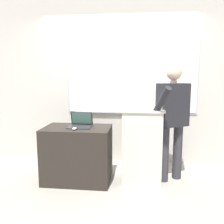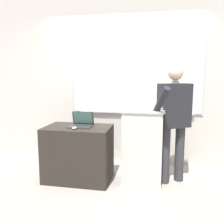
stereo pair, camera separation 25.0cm
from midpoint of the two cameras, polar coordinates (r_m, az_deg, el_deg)
The scene contains 9 objects.
ground_plane at distance 3.27m, azimuth 1.43°, elevation -18.47°, with size 30.00×30.00×0.00m, color gray.
back_wall at distance 4.13m, azimuth 4.50°, elevation 8.03°, with size 6.40×0.17×2.89m.
lectern_podium at distance 3.37m, azimuth 9.42°, elevation -8.08°, with size 0.58×0.43×1.04m.
side_desk at distance 3.47m, azimuth -6.02°, elevation -9.85°, with size 0.93×0.59×0.78m.
person_presenter at distance 3.38m, azimuth 16.74°, elevation -0.94°, with size 0.59×0.70×1.64m.
laptop at distance 3.39m, azimuth -5.23°, elevation -2.50°, with size 0.32×0.28×0.20m.
wireless_keyboard at distance 3.21m, azimuth 9.93°, elevation 0.74°, with size 0.42×0.14×0.02m.
computer_mouse_by_laptop at distance 3.22m, azimuth -6.85°, elevation -3.84°, with size 0.06×0.10×0.03m.
computer_mouse_by_keyboard at distance 3.22m, azimuth 13.92°, elevation 0.78°, with size 0.06×0.10×0.03m.
Camera 2 is at (0.60, -2.85, 1.49)m, focal length 38.00 mm.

